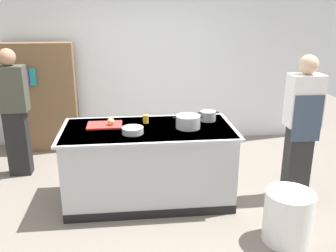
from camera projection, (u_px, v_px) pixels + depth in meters
ground_plane at (149, 198)px, 4.47m from camera, size 10.00×10.00×0.00m
back_wall at (140, 52)px, 5.98m from camera, size 6.40×0.12×3.00m
counter_island at (149, 163)px, 4.32m from camera, size 1.98×0.98×0.90m
cutting_board at (105, 125)px, 4.26m from camera, size 0.40×0.28×0.02m
onion at (111, 121)px, 4.22m from camera, size 0.08×0.08×0.08m
stock_pot at (188, 122)px, 4.18m from camera, size 0.34×0.28×0.15m
sauce_pan at (208, 116)px, 4.44m from camera, size 0.25×0.19×0.12m
mixing_bowl at (133, 130)px, 4.01m from camera, size 0.24×0.24×0.07m
juice_cup at (146, 119)px, 4.35m from camera, size 0.07×0.07×0.10m
trash_bin at (288, 217)px, 3.60m from camera, size 0.47×0.47×0.53m
person_chef at (302, 124)px, 4.27m from camera, size 0.38×0.25×1.72m
person_guest at (14, 110)px, 4.84m from camera, size 0.38×0.24×1.72m
bookshelf at (41, 98)px, 5.74m from camera, size 1.10×0.31×1.70m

